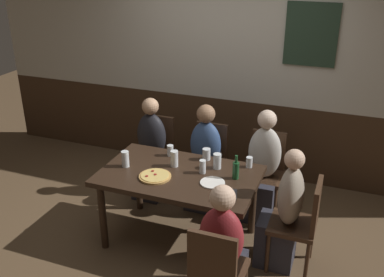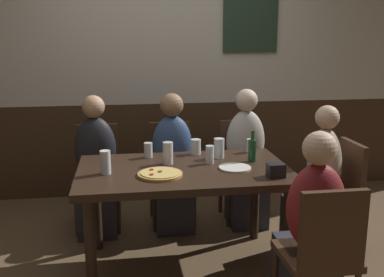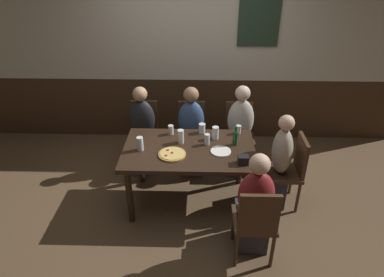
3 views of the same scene
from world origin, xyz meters
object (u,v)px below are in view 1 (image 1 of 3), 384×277
chair_right_far (266,168)px  chair_left_far (156,150)px  person_mid_far (204,165)px  plate_white_large (213,183)px  pint_glass_pale (206,155)px  dining_table (179,182)px  beer_bottle_green (236,170)px  pizza (155,176)px  highball_clear (203,167)px  tumbler_short (217,162)px  chair_mid_far (209,158)px  tumbler_water (125,160)px  beer_glass_tall (170,151)px  condiment_caddy (229,196)px  person_right_far (262,174)px  person_head_east (283,218)px  person_left_far (150,156)px  pint_glass_amber (249,163)px  chair_right_near (216,270)px  chair_head_east (302,221)px  person_right_near (222,258)px  beer_glass_half (174,160)px

chair_right_far → chair_left_far: 1.29m
person_mid_far → plate_white_large: person_mid_far is taller
pint_glass_pale → dining_table: bearing=-111.3°
person_mid_far → beer_bottle_green: (0.51, -0.61, 0.34)m
pizza → plate_white_large: size_ratio=1.32×
chair_right_far → highball_clear: chair_right_far is taller
tumbler_short → chair_right_far: bearing=61.5°
plate_white_large → chair_mid_far: bearing=110.5°
chair_mid_far → tumbler_short: size_ratio=5.91×
chair_mid_far → tumbler_water: tumbler_water is taller
highball_clear → beer_glass_tall: size_ratio=1.16×
beer_bottle_green → condiment_caddy: (0.05, -0.38, -0.04)m
chair_right_far → person_right_far: size_ratio=0.74×
person_head_east → person_left_far: size_ratio=0.99×
pint_glass_amber → beer_glass_tall: (-0.80, -0.04, 0.00)m
chair_right_near → person_left_far: 2.03m
person_mid_far → person_left_far: (-0.64, -0.00, -0.00)m
person_head_east → tumbler_short: (-0.69, 0.23, 0.32)m
person_left_far → tumbler_water: (0.11, -0.75, 0.32)m
chair_right_far → plate_white_large: (-0.30, -0.93, 0.25)m
chair_head_east → person_head_east: bearing=180.0°
chair_mid_far → person_right_far: size_ratio=0.74×
person_left_far → tumbler_water: size_ratio=7.32×
plate_white_large → chair_right_near: bearing=-69.7°
chair_mid_far → beer_glass_tall: 0.66m
person_mid_far → person_right_far: size_ratio=0.98×
person_right_near → pint_glass_amber: (-0.07, 1.06, 0.31)m
person_mid_far → chair_mid_far: bearing=90.0°
tumbler_short → tumbler_water: tumbler_water is taller
chair_right_near → person_right_far: person_right_far is taller
condiment_caddy → pint_glass_pale: bearing=123.2°
chair_head_east → person_right_far: (-0.50, 0.70, 0.01)m
chair_right_far → pizza: (-0.82, -1.01, 0.26)m
beer_bottle_green → plate_white_large: 0.24m
chair_right_near → beer_bottle_green: size_ratio=3.82×
plate_white_large → pint_glass_pale: bearing=115.7°
chair_mid_far → person_left_far: size_ratio=0.76×
pint_glass_amber → tumbler_short: tumbler_short is taller
pint_glass_pale → beer_glass_tall: bearing=-173.2°
beer_glass_half → pint_glass_pale: bearing=45.3°
tumbler_water → chair_right_far: bearing=37.9°
chair_head_east → chair_left_far: 1.99m
person_left_far → person_mid_far: bearing=0.0°
pizza → beer_glass_half: 0.29m
dining_table → chair_left_far: size_ratio=1.66×
person_head_east → tumbler_water: 1.55m
person_left_far → beer_glass_tall: person_left_far is taller
person_mid_far → beer_glass_tall: bearing=-120.7°
chair_right_near → pint_glass_amber: 1.26m
chair_right_far → pint_glass_pale: chair_right_far is taller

